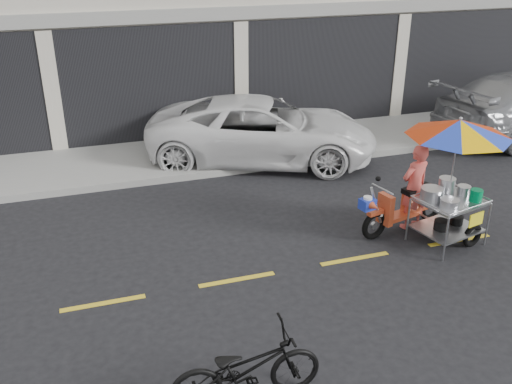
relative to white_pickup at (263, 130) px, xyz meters
name	(u,v)px	position (x,y,z in m)	size (l,w,h in m)	color
ground	(355,259)	(0.02, -4.70, -0.72)	(90.00, 90.00, 0.00)	black
sidewalk	(253,145)	(0.02, 0.80, -0.65)	(45.00, 3.00, 0.15)	gray
centerline	(355,259)	(0.02, -4.70, -0.72)	(42.00, 0.10, 0.01)	gold
white_pickup	(263,130)	(0.00, 0.00, 0.00)	(2.39, 5.19, 1.44)	white
near_bicycle	(246,368)	(-2.56, -7.09, -0.27)	(0.60, 1.73, 0.91)	black
food_vendor_rig	(440,162)	(1.64, -4.38, 0.67)	(2.48, 2.03, 2.21)	black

